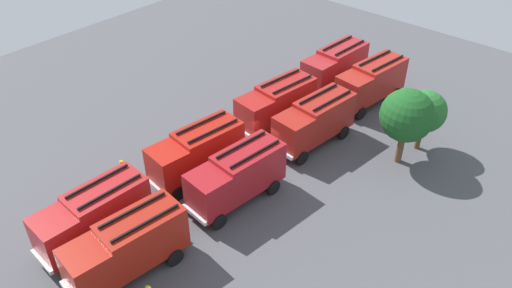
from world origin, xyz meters
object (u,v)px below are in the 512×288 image
Objects in this scene: fire_truck_1 at (277,103)px; firefighter_1 at (123,169)px; fire_truck_3 at (93,215)px; fire_truck_4 at (371,81)px; fire_truck_2 at (197,152)px; traffic_cone_0 at (78,223)px; fire_truck_5 at (315,120)px; fire_truck_6 at (237,175)px; fire_truck_7 at (127,246)px; fire_truck_0 at (335,65)px; tree_0 at (425,111)px; tree_1 at (407,116)px.

fire_truck_1 is 13.32m from firefighter_1.
fire_truck_4 is (-25.70, 3.94, 0.00)m from fire_truck_3.
traffic_cone_0 is (8.82, -1.93, -1.79)m from fire_truck_2.
fire_truck_5 is at bearing 169.87° from fire_truck_3.
fire_truck_6 is at bearing 146.12° from traffic_cone_0.
fire_truck_2 is 9.47m from fire_truck_7.
fire_truck_2 is 10.10× the size of traffic_cone_0.
fire_truck_1 is 1.00× the size of fire_truck_4.
fire_truck_0 is 11.31m from tree_0.
fire_truck_4 is at bearing -174.41° from fire_truck_6.
traffic_cone_0 is (0.06, -5.51, -1.79)m from fire_truck_7.
fire_truck_1 is 1.00× the size of fire_truck_2.
fire_truck_4 is 17.19m from fire_truck_6.
traffic_cone_0 is (25.96, -5.87, -1.79)m from fire_truck_4.
fire_truck_2 and fire_truck_4 have the same top height.
fire_truck_2 is (8.82, -0.07, 0.00)m from fire_truck_1.
fire_truck_0 is 9.60m from fire_truck_5.
fire_truck_2 is 4.46× the size of firefighter_1.
fire_truck_1 and fire_truck_6 have the same top height.
tree_1 is at bearing -6.66° from tree_0.
fire_truck_2 is 1.48× the size of tree_0.
fire_truck_4 is 7.44m from tree_0.
tree_0 is at bearing 157.42° from fire_truck_3.
tree_1 is at bearing 148.92° from traffic_cone_0.
fire_truck_2 reaches higher than firefighter_1.
fire_truck_1 is (8.72, 0.22, 0.00)m from fire_truck_0.
traffic_cone_0 is at bearing 0.13° from fire_truck_1.
fire_truck_7 is at bearing 90.59° from traffic_cone_0.
fire_truck_3 is 9.91× the size of traffic_cone_0.
tree_0 is at bearing 151.26° from traffic_cone_0.
fire_truck_0 is at bearing -177.17° from fire_truck_3.
fire_truck_1 is at bearing -76.69° from tree_1.
fire_truck_3 is 0.98× the size of fire_truck_4.
fire_truck_1 is 3.83m from fire_truck_5.
fire_truck_2 reaches higher than traffic_cone_0.
fire_truck_5 is 10.06× the size of traffic_cone_0.
fire_truck_5 is at bearing 96.78° from fire_truck_1.
fire_truck_7 is at bearing 6.22° from fire_truck_4.
fire_truck_1 is 1.00× the size of fire_truck_6.
traffic_cone_0 is (17.64, -2.00, -1.79)m from fire_truck_1.
tree_1 is (-2.38, 10.07, 1.93)m from fire_truck_1.
firefighter_1 is 2.26× the size of traffic_cone_0.
fire_truck_4 is (-8.32, 3.87, 0.00)m from fire_truck_1.
fire_truck_3 is at bearing -83.53° from firefighter_1.
fire_truck_3 is 9.38m from fire_truck_6.
fire_truck_7 reaches higher than firefighter_1.
tree_0 reaches higher than fire_truck_7.
fire_truck_4 is at bearing -133.78° from tree_1.
fire_truck_4 is at bearing 161.67° from fire_truck_1.
firefighter_1 is 20.72m from tree_1.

